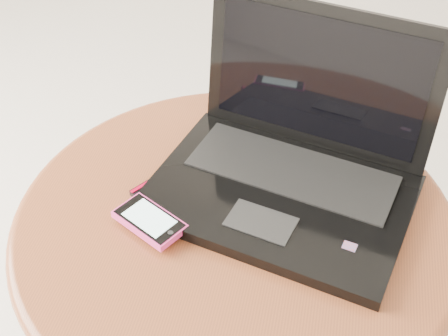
# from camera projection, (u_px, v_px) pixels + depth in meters

# --- Properties ---
(table) EXTENTS (0.68, 0.68, 0.54)m
(table) POSITION_uv_depth(u_px,v_px,m) (234.00, 264.00, 1.02)
(table) COLOR #59311B
(table) RESTS_ON ground
(laptop) EXTENTS (0.45, 0.39, 0.26)m
(laptop) POSITION_uv_depth(u_px,v_px,m) (291.00, 162.00, 0.97)
(laptop) COLOR black
(laptop) RESTS_ON table
(phone_black) EXTENTS (0.12, 0.11, 0.01)m
(phone_black) POSITION_uv_depth(u_px,v_px,m) (166.00, 202.00, 0.96)
(phone_black) COLOR black
(phone_black) RESTS_ON table
(phone_pink) EXTENTS (0.12, 0.10, 0.01)m
(phone_pink) POSITION_uv_depth(u_px,v_px,m) (150.00, 221.00, 0.92)
(phone_pink) COLOR #E13386
(phone_pink) RESTS_ON phone_black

